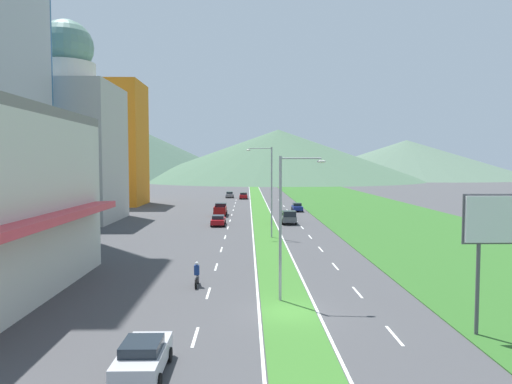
{
  "coord_description": "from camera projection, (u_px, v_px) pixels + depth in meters",
  "views": [
    {
      "loc": [
        -2.44,
        -27.29,
        8.84
      ],
      "look_at": [
        -0.97,
        51.72,
        3.99
      ],
      "focal_mm": 33.01,
      "sensor_mm": 36.0,
      "label": 1
    }
  ],
  "objects": [
    {
      "name": "lane_dash_right_2",
      "position": [
        394.0,
        336.0,
        24.1
      ],
      "size": [
        0.16,
        2.8,
        0.01
      ],
      "primitive_type": "cube",
      "color": "silver",
      "rests_on": "ground_plane"
    },
    {
      "name": "lane_dash_right_7",
      "position": [
        302.0,
        228.0,
        64.46
      ],
      "size": [
        0.16,
        2.8,
        0.01
      ],
      "primitive_type": "cube",
      "color": "silver",
      "rests_on": "ground_plane"
    },
    {
      "name": "car_3",
      "position": [
        297.0,
        207.0,
        86.48
      ],
      "size": [
        1.88,
        4.34,
        1.52
      ],
      "rotation": [
        0.0,
        0.0,
        -1.57
      ],
      "color": "navy",
      "rests_on": "ground_plane"
    },
    {
      "name": "hill_far_center",
      "position": [
        278.0,
        155.0,
        246.96
      ],
      "size": [
        149.43,
        149.43,
        26.4
      ],
      "primitive_type": "cone",
      "color": "#47664C",
      "rests_on": "ground_plane"
    },
    {
      "name": "lane_dash_left_10",
      "position": [
        233.0,
        210.0,
        88.48
      ],
      "size": [
        0.16,
        2.8,
        0.01
      ],
      "primitive_type": "cube",
      "color": "silver",
      "rests_on": "ground_plane"
    },
    {
      "name": "hill_far_left",
      "position": [
        93.0,
        143.0,
        275.86
      ],
      "size": [
        177.88,
        177.88,
        40.89
      ],
      "primitive_type": "cone",
      "color": "#3D5647",
      "rests_on": "ground_plane"
    },
    {
      "name": "car_2",
      "position": [
        243.0,
        196.0,
        116.29
      ],
      "size": [
        2.04,
        4.38,
        1.58
      ],
      "rotation": [
        0.0,
        0.0,
        1.57
      ],
      "color": "maroon",
      "rests_on": "ground_plane"
    },
    {
      "name": "car_1",
      "position": [
        143.0,
        357.0,
        19.57
      ],
      "size": [
        1.95,
        4.17,
        1.52
      ],
      "rotation": [
        0.0,
        0.0,
        1.57
      ],
      "color": "#B2B2B7",
      "rests_on": "ground_plane"
    },
    {
      "name": "lane_dash_right_12",
      "position": [
        281.0,
        203.0,
        104.82
      ],
      "size": [
        0.16,
        2.8,
        0.01
      ],
      "primitive_type": "cube",
      "color": "silver",
      "rests_on": "ground_plane"
    },
    {
      "name": "lane_dash_right_5",
      "position": [
        321.0,
        249.0,
        48.31
      ],
      "size": [
        0.16,
        2.8,
        0.01
      ],
      "primitive_type": "cube",
      "color": "silver",
      "rests_on": "ground_plane"
    },
    {
      "name": "lane_dash_right_9",
      "position": [
        291.0,
        215.0,
        80.6
      ],
      "size": [
        0.16,
        2.8,
        0.01
      ],
      "primitive_type": "cube",
      "color": "silver",
      "rests_on": "ground_plane"
    },
    {
      "name": "lane_dash_left_6",
      "position": [
        225.0,
        237.0,
        56.2
      ],
      "size": [
        0.16,
        2.8,
        0.01
      ],
      "primitive_type": "cube",
      "color": "silver",
      "rests_on": "ground_plane"
    },
    {
      "name": "ground_plane",
      "position": [
        289.0,
        313.0,
        27.82
      ],
      "size": [
        600.0,
        600.0,
        0.0
      ],
      "primitive_type": "plane",
      "color": "#424244"
    },
    {
      "name": "lane_dash_left_9",
      "position": [
        232.0,
        215.0,
        80.41
      ],
      "size": [
        0.16,
        2.8,
        0.01
      ],
      "primitive_type": "cube",
      "color": "silver",
      "rests_on": "ground_plane"
    },
    {
      "name": "edge_line_median_right",
      "position": [
        270.0,
        211.0,
        87.73
      ],
      "size": [
        0.16,
        240.0,
        0.01
      ],
      "primitive_type": "cube",
      "color": "silver",
      "rests_on": "ground_plane"
    },
    {
      "name": "grass_median",
      "position": [
        260.0,
        210.0,
        87.69
      ],
      "size": [
        3.2,
        240.0,
        0.06
      ],
      "primitive_type": "cube",
      "color": "#387028",
      "rests_on": "ground_plane"
    },
    {
      "name": "lane_dash_left_13",
      "position": [
        236.0,
        200.0,
        112.7
      ],
      "size": [
        0.16,
        2.8,
        0.01
      ],
      "primitive_type": "cube",
      "color": "silver",
      "rests_on": "ground_plane"
    },
    {
      "name": "lane_dash_right_11",
      "position": [
        284.0,
        206.0,
        96.74
      ],
      "size": [
        0.16,
        2.8,
        0.01
      ],
      "primitive_type": "cube",
      "color": "silver",
      "rests_on": "ground_plane"
    },
    {
      "name": "lane_dash_right_8",
      "position": [
        296.0,
        220.0,
        72.53
      ],
      "size": [
        0.16,
        2.8,
        0.01
      ],
      "primitive_type": "cube",
      "color": "silver",
      "rests_on": "ground_plane"
    },
    {
      "name": "lane_dash_right_3",
      "position": [
        357.0,
        292.0,
        32.17
      ],
      "size": [
        0.16,
        2.8,
        0.01
      ],
      "primitive_type": "cube",
      "color": "silver",
      "rests_on": "ground_plane"
    },
    {
      "name": "motorcycle_rider",
      "position": [
        197.0,
        276.0,
        33.71
      ],
      "size": [
        0.36,
        2.0,
        1.8
      ],
      "rotation": [
        0.0,
        0.0,
        1.57
      ],
      "color": "black",
      "rests_on": "ground_plane"
    },
    {
      "name": "car_4",
      "position": [
        230.0,
        195.0,
        120.55
      ],
      "size": [
        1.98,
        4.18,
        1.54
      ],
      "rotation": [
        0.0,
        0.0,
        1.57
      ],
      "color": "slate",
      "rests_on": "ground_plane"
    },
    {
      "name": "street_lamp_near",
      "position": [
        285.0,
        218.0,
        29.81
      ],
      "size": [
        2.92,
        0.48,
        9.29
      ],
      "color": "#99999E",
      "rests_on": "ground_plane"
    },
    {
      "name": "hill_far_right",
      "position": [
        406.0,
        159.0,
        283.3
      ],
      "size": [
        140.44,
        140.44,
        22.68
      ],
      "primitive_type": "cone",
      "color": "#516B56",
      "rests_on": "ground_plane"
    },
    {
      "name": "lane_dash_left_3",
      "position": [
        208.0,
        293.0,
        31.98
      ],
      "size": [
        0.16,
        2.8,
        0.01
      ],
      "primitive_type": "cube",
      "color": "silver",
      "rests_on": "ground_plane"
    },
    {
      "name": "edge_line_median_left",
      "position": [
        251.0,
        211.0,
        87.66
      ],
      "size": [
        0.16,
        240.0,
        0.01
      ],
      "primitive_type": "cube",
      "color": "silver",
      "rests_on": "ground_plane"
    },
    {
      "name": "lane_dash_left_7",
      "position": [
        228.0,
        228.0,
        64.27
      ],
      "size": [
        0.16,
        2.8,
        0.01
      ],
      "primitive_type": "cube",
      "color": "silver",
      "rests_on": "ground_plane"
    },
    {
      "name": "car_0",
      "position": [
        218.0,
        220.0,
        66.72
      ],
      "size": [
        2.02,
        4.77,
        1.47
      ],
      "rotation": [
        0.0,
        0.0,
        1.57
      ],
      "color": "maroon",
      "rests_on": "ground_plane"
    },
    {
      "name": "lane_dash_left_12",
      "position": [
        235.0,
        203.0,
        104.63
      ],
      "size": [
        0.16,
        2.8,
        0.01
      ],
      "primitive_type": "cube",
      "color": "silver",
      "rests_on": "ground_plane"
    },
    {
      "name": "lane_dash_left_5",
      "position": [
        221.0,
        250.0,
        48.12
      ],
      "size": [
        0.16,
        2.8,
        0.01
      ],
      "primitive_type": "cube",
      "color": "silver",
      "rests_on": "ground_plane"
    },
    {
      "name": "pickup_truck_0",
      "position": [
        220.0,
        210.0,
        79.4
      ],
      "size": [
        2.18,
        5.4,
        2.0
      ],
      "rotation": [
        0.0,
        0.0,
        1.57
      ],
      "color": "maroon",
      "rests_on": "ground_plane"
    },
    {
      "name": "midrise_colored",
      "position": [
        113.0,
        144.0,
        98.87
      ],
      "size": [
        12.6,
        12.6,
        25.7
      ],
      "primitive_type": "cube",
      "color": "orange",
      "rests_on": "ground_plane"
    },
    {
      "name": "domed_building",
      "position": [
        69.0,
        139.0,
        71.3
      ],
      "size": [
        14.4,
        14.4,
        30.25
      ],
      "color": "#B7B2A8",
      "rests_on": "ground_plane"
    },
    {
      "name": "lane_dash_right_10",
      "position": [
        287.0,
        210.0,
        88.67
      ],
      "size": [
        0.16,
        2.8,
        0.01
      ],
      "primitive_type": "cube",
      "color": "silver",
      "rests_on": "ground_plane"
    },
    {
      "name": "lane_dash_right_13",
      "position": [
        279.0,
        200.0,
        112.89
      ],
      "size": [
        0.16,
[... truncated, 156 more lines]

